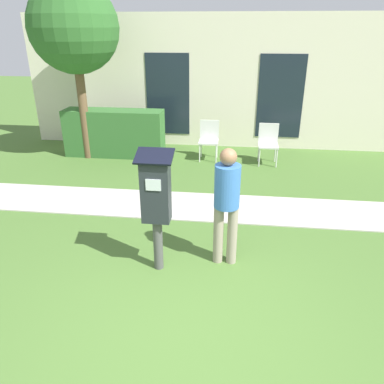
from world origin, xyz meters
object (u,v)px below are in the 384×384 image
at_px(parking_meter, 156,197).
at_px(person_standing, 227,199).
at_px(outdoor_chair_middle, 268,141).
at_px(outdoor_chair_left, 209,137).

height_order(parking_meter, person_standing, parking_meter).
bearing_deg(outdoor_chair_middle, outdoor_chair_left, 167.45).
bearing_deg(outdoor_chair_left, person_standing, -64.05).
bearing_deg(person_standing, outdoor_chair_middle, 64.75).
height_order(parking_meter, outdoor_chair_left, parking_meter).
distance_m(parking_meter, person_standing, 0.88).
height_order(outdoor_chair_left, outdoor_chair_middle, same).
bearing_deg(outdoor_chair_left, parking_meter, -75.21).
relative_size(parking_meter, outdoor_chair_middle, 1.77).
bearing_deg(outdoor_chair_middle, person_standing, -107.52).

